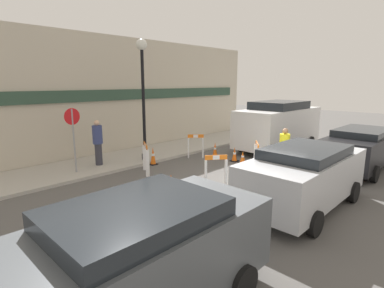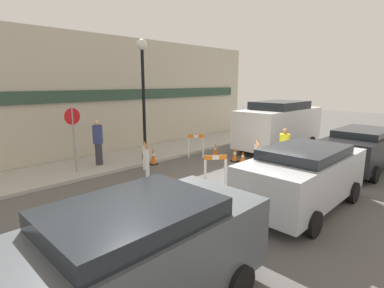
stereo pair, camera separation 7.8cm
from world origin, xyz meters
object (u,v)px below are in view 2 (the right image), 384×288
Objects in this scene: stop_sign at (73,130)px; streetlamp_post at (143,84)px; person_worker at (284,151)px; parked_car_2 at (362,147)px; parked_car_0 at (134,255)px; parked_car_1 at (304,174)px; person_pedestrian at (98,141)px; work_van at (279,124)px.

streetlamp_post is at bearing 168.01° from stop_sign.
person_worker is 3.50m from parked_car_2.
stop_sign is (-2.94, 0.31, -1.63)m from streetlamp_post.
parked_car_0 is 5.47m from parked_car_1.
parked_car_0 reaches higher than parked_car_1.
stop_sign is 7.73m from parked_car_0.
stop_sign is at bearing -7.24° from person_pedestrian.
parked_car_0 is (-2.46, -7.29, -0.72)m from stop_sign.
parked_car_0 is at bearing 65.42° from stop_sign.
person_pedestrian is (-3.99, 5.94, 0.12)m from person_worker.
parked_car_1 is (0.08, -6.98, -2.36)m from streetlamp_post.
parked_car_2 is at bearing 0.00° from parked_car_1.
streetlamp_post is 0.94× the size of work_van.
person_worker is 7.16m from person_pedestrian.
person_worker reaches higher than parked_car_0.
person_worker is 4.74m from work_van.
person_pedestrian is (-1.84, 0.62, -2.24)m from streetlamp_post.
person_pedestrian is 8.40m from parked_car_0.
streetlamp_post reaches higher than person_worker.
person_pedestrian is 0.34× the size of work_van.
person_pedestrian is at bearing 104.12° from parked_car_1.
work_van is (0.98, 4.10, 0.41)m from parked_car_2.
stop_sign is 0.54× the size of parked_car_1.
parked_car_2 is (5.23, -6.98, -2.40)m from streetlamp_post.
stop_sign is 0.45× the size of work_van.
streetlamp_post is 3.37m from stop_sign.
work_van is (6.21, -2.88, -1.99)m from streetlamp_post.
parked_car_2 is (10.62, 0.00, -0.06)m from parked_car_0.
parked_car_1 is (1.91, -7.61, -0.12)m from person_pedestrian.
parked_car_0 reaches higher than parked_car_2.
person_worker is 0.39× the size of parked_car_2.
person_worker is 2.66m from parked_car_1.
work_van is (9.14, -3.20, -0.36)m from stop_sign.
parked_car_2 is at bearing -53.18° from streetlamp_post.
work_van is at bearing -24.93° from streetlamp_post.
person_worker is at bearing 38.77° from parked_car_1.
person_pedestrian reaches higher than parked_car_0.
person_pedestrian reaches higher than parked_car_1.
parked_car_0 is (-3.56, -7.61, -0.10)m from person_pedestrian.
stop_sign is 1.32× the size of person_worker.
work_van is at bearing 133.21° from person_pedestrian.
streetlamp_post is 9.13m from parked_car_0.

